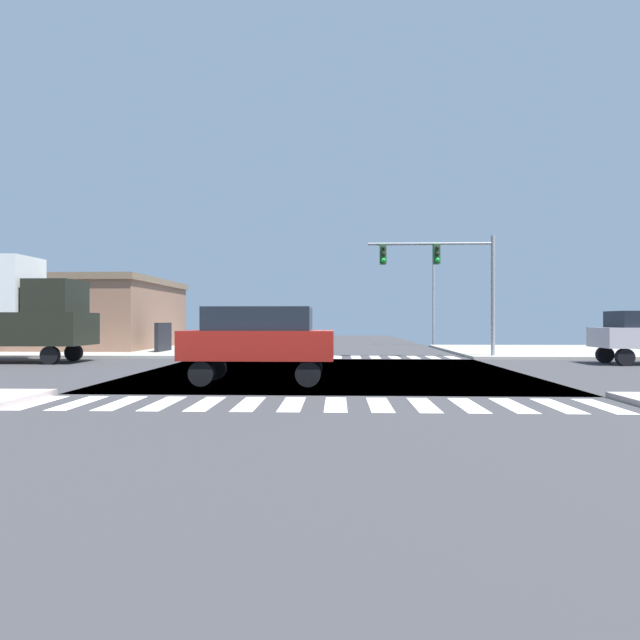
% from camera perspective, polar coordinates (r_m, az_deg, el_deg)
% --- Properties ---
extents(ground, '(90.00, 90.00, 0.05)m').
position_cam_1_polar(ground, '(18.70, 1.15, -6.04)').
color(ground, '#383639').
extents(sidewalk_corner_ne, '(12.00, 12.00, 0.14)m').
position_cam_1_polar(sidewalk_corner_ne, '(33.18, 24.60, -3.26)').
color(sidewalk_corner_ne, '#A09B91').
rests_on(sidewalk_corner_ne, ground).
extents(sidewalk_corner_nw, '(12.00, 12.00, 0.14)m').
position_cam_1_polar(sidewalk_corner_nw, '(33.41, -21.43, -3.24)').
color(sidewalk_corner_nw, '#9C9C93').
rests_on(sidewalk_corner_nw, ground).
extents(crosswalk_near, '(13.50, 2.00, 0.01)m').
position_cam_1_polar(crosswalk_near, '(11.47, -0.70, -9.70)').
color(crosswalk_near, white).
rests_on(crosswalk_near, ground).
extents(crosswalk_far, '(13.50, 2.00, 0.01)m').
position_cam_1_polar(crosswalk_far, '(25.97, 0.85, -4.30)').
color(crosswalk_far, white).
rests_on(crosswalk_far, ground).
extents(traffic_signal_mast, '(6.48, 0.55, 6.28)m').
position_cam_1_polar(traffic_signal_mast, '(26.26, 14.06, 5.87)').
color(traffic_signal_mast, gray).
rests_on(traffic_signal_mast, ground).
extents(street_lamp, '(1.78, 0.32, 7.94)m').
position_cam_1_polar(street_lamp, '(38.79, 12.61, 4.12)').
color(street_lamp, gray).
rests_on(street_lamp, ground).
extents(bank_building, '(16.42, 10.40, 4.67)m').
position_cam_1_polar(bank_building, '(37.65, -28.26, 0.58)').
color(bank_building, '#8D6550').
rests_on(bank_building, ground).
extents(sedan_nearside_1, '(1.80, 4.30, 1.88)m').
position_cam_1_polar(sedan_nearside_1, '(42.97, -5.03, -1.14)').
color(sedan_nearside_1, black).
rests_on(sedan_nearside_1, ground).
extents(suv_crossing_1, '(1.96, 4.60, 2.34)m').
position_cam_1_polar(suv_crossing_1, '(35.05, -6.64, -0.93)').
color(suv_crossing_1, black).
rests_on(suv_crossing_1, ground).
extents(suv_leading_2, '(4.60, 1.96, 2.34)m').
position_cam_1_polar(suv_leading_2, '(15.30, -7.08, -2.04)').
color(suv_leading_2, black).
rests_on(suv_leading_2, ground).
extents(box_truck_middle_1, '(7.20, 2.40, 4.85)m').
position_cam_1_polar(box_truck_middle_1, '(26.86, -32.57, 1.31)').
color(box_truck_middle_1, black).
rests_on(box_truck_middle_1, ground).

